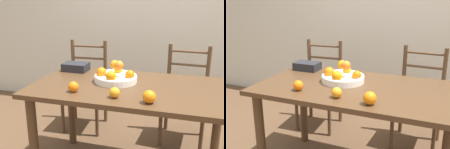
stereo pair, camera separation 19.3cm
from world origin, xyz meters
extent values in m
cube|color=beige|center=(0.00, 1.47, 1.30)|extent=(8.00, 0.06, 2.60)
cube|color=#4C331E|center=(0.00, 0.00, 0.76)|extent=(1.48, 0.82, 0.03)
cylinder|color=#4C331E|center=(-0.66, -0.33, 0.37)|extent=(0.07, 0.07, 0.74)
cylinder|color=#4C331E|center=(-0.66, 0.33, 0.37)|extent=(0.07, 0.07, 0.74)
cylinder|color=#4C331E|center=(0.66, 0.33, 0.37)|extent=(0.07, 0.07, 0.74)
cylinder|color=white|center=(-0.14, 0.06, 0.80)|extent=(0.33, 0.33, 0.05)
torus|color=white|center=(-0.14, 0.06, 0.82)|extent=(0.33, 0.33, 0.02)
sphere|color=orange|center=(-0.03, 0.06, 0.84)|extent=(0.07, 0.07, 0.07)
sphere|color=orange|center=(-0.15, 0.18, 0.84)|extent=(0.07, 0.07, 0.07)
sphere|color=orange|center=(-0.26, 0.05, 0.84)|extent=(0.08, 0.08, 0.08)
sphere|color=orange|center=(-0.15, -0.05, 0.85)|extent=(0.08, 0.08, 0.08)
sphere|color=orange|center=(-0.12, 0.05, 0.91)|extent=(0.07, 0.07, 0.07)
sphere|color=orange|center=(-0.15, 0.07, 0.91)|extent=(0.07, 0.07, 0.07)
sphere|color=orange|center=(-0.06, -0.27, 0.81)|extent=(0.07, 0.07, 0.07)
sphere|color=orange|center=(0.17, -0.30, 0.82)|extent=(0.08, 0.08, 0.08)
sphere|color=orange|center=(-0.36, -0.24, 0.81)|extent=(0.07, 0.07, 0.07)
cylinder|color=#513823|center=(-0.85, 0.50, 0.24)|extent=(0.04, 0.04, 0.47)
cylinder|color=#513823|center=(-0.47, 0.52, 0.24)|extent=(0.04, 0.04, 0.47)
cylinder|color=#513823|center=(-0.87, 0.86, 0.48)|extent=(0.04, 0.04, 0.96)
cylinder|color=#513823|center=(-0.49, 0.88, 0.48)|extent=(0.04, 0.04, 0.96)
cube|color=#513823|center=(-0.67, 0.69, 0.49)|extent=(0.44, 0.42, 0.04)
cylinder|color=#513823|center=(-0.68, 0.87, 0.62)|extent=(0.38, 0.05, 0.02)
cylinder|color=#513823|center=(-0.68, 0.87, 0.75)|extent=(0.38, 0.05, 0.02)
cylinder|color=#513823|center=(-0.68, 0.87, 0.89)|extent=(0.38, 0.05, 0.02)
cylinder|color=#513823|center=(0.18, 0.52, 0.24)|extent=(0.04, 0.04, 0.47)
cylinder|color=#513823|center=(0.56, 0.49, 0.24)|extent=(0.04, 0.04, 0.47)
cylinder|color=#513823|center=(0.21, 0.88, 0.48)|extent=(0.04, 0.04, 0.96)
cylinder|color=#513823|center=(0.59, 0.85, 0.48)|extent=(0.04, 0.04, 0.96)
cube|color=#513823|center=(0.38, 0.69, 0.49)|extent=(0.45, 0.43, 0.04)
cylinder|color=#513823|center=(0.40, 0.87, 0.62)|extent=(0.38, 0.05, 0.02)
cylinder|color=#513823|center=(0.40, 0.87, 0.75)|extent=(0.38, 0.05, 0.02)
cylinder|color=#513823|center=(0.40, 0.87, 0.89)|extent=(0.38, 0.05, 0.02)
cube|color=#232328|center=(-0.57, 0.27, 0.81)|extent=(0.22, 0.16, 0.07)
camera|label=1|loc=(0.38, -1.81, 1.40)|focal=42.00mm
camera|label=2|loc=(0.56, -1.75, 1.40)|focal=42.00mm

